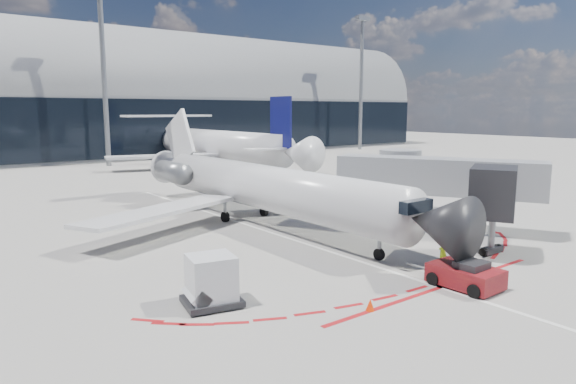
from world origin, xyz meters
TOP-DOWN VIEW (x-y plane):
  - ground at (0.00, 0.00)m, footprint 260.00×260.00m
  - apron_centerline at (0.00, 2.00)m, footprint 0.25×40.00m
  - apron_stop_bar at (0.00, -11.50)m, footprint 14.00×0.25m
  - terminal_building at (0.00, 64.97)m, footprint 150.00×24.15m
  - jet_bridge at (9.79, -3.01)m, footprint 10.03×15.20m
  - light_mast_centre at (5.00, 48.00)m, footprint 0.70×0.70m
  - light_mast_east at (55.00, 48.00)m, footprint 0.70×0.70m
  - regional_jet at (0.98, 4.64)m, footprint 25.77×31.77m
  - pushback_tug at (0.93, -12.13)m, footprint 2.10×4.81m
  - ramp_worker at (2.54, -9.73)m, footprint 0.72×0.60m
  - uld_container at (-9.16, -7.21)m, footprint 2.58×2.32m
  - safety_cone_left at (-4.46, -11.47)m, footprint 0.35×0.35m
  - bg_airliner_1 at (17.33, 39.20)m, footprint 36.20×38.33m

SIDE VIEW (x-z plane):
  - ground at x=0.00m, z-range 0.00..0.00m
  - apron_centerline at x=0.00m, z-range 0.00..0.01m
  - apron_stop_bar at x=0.00m, z-range 0.00..0.01m
  - safety_cone_left at x=-4.46m, z-range 0.00..0.49m
  - pushback_tug at x=0.93m, z-range -0.07..1.17m
  - ramp_worker at x=2.54m, z-range 0.00..1.69m
  - uld_container at x=-9.16m, z-range -0.01..2.08m
  - regional_jet at x=0.98m, z-range -1.32..6.64m
  - jet_bridge at x=9.79m, z-range 0.56..5.46m
  - bg_airliner_1 at x=17.33m, z-range 0.00..11.71m
  - terminal_building at x=0.00m, z-range -3.48..20.52m
  - light_mast_centre at x=5.00m, z-range 0.00..25.00m
  - light_mast_east at x=55.00m, z-range 0.00..25.00m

